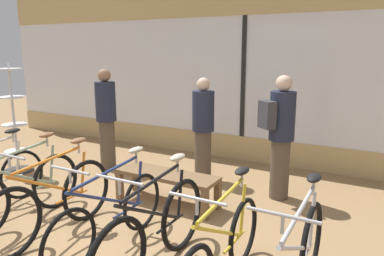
{
  "coord_description": "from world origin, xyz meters",
  "views": [
    {
      "loc": [
        2.5,
        -2.68,
        2.03
      ],
      "look_at": [
        0.0,
        1.75,
        0.95
      ],
      "focal_mm": 35.0,
      "sensor_mm": 36.0,
      "label": 1
    }
  ],
  "objects_px": {
    "bicycle_right": "(222,250)",
    "customer_by_window": "(106,117)",
    "bicycle_left": "(22,191)",
    "customer_near_rack": "(280,134)",
    "display_bench": "(167,179)",
    "bicycle_center": "(111,215)",
    "bicycle_center_right": "(155,232)",
    "accessory_rack": "(15,128)",
    "customer_mid_floor": "(203,127)",
    "bicycle_center_left": "(53,202)"
  },
  "relations": [
    {
      "from": "bicycle_right",
      "to": "customer_by_window",
      "type": "height_order",
      "value": "customer_by_window"
    },
    {
      "from": "bicycle_left",
      "to": "customer_near_rack",
      "type": "bearing_deg",
      "value": 42.5
    },
    {
      "from": "display_bench",
      "to": "customer_near_rack",
      "type": "xyz_separation_m",
      "value": [
        1.23,
        0.92,
        0.57
      ]
    },
    {
      "from": "display_bench",
      "to": "bicycle_center",
      "type": "bearing_deg",
      "value": -83.47
    },
    {
      "from": "bicycle_center_right",
      "to": "customer_near_rack",
      "type": "relative_size",
      "value": 1.03
    },
    {
      "from": "accessory_rack",
      "to": "customer_mid_floor",
      "type": "height_order",
      "value": "accessory_rack"
    },
    {
      "from": "bicycle_center_right",
      "to": "customer_by_window",
      "type": "height_order",
      "value": "customer_by_window"
    },
    {
      "from": "bicycle_center",
      "to": "display_bench",
      "type": "relative_size",
      "value": 1.23
    },
    {
      "from": "bicycle_right",
      "to": "accessory_rack",
      "type": "bearing_deg",
      "value": 164.46
    },
    {
      "from": "bicycle_center_left",
      "to": "bicycle_right",
      "type": "height_order",
      "value": "bicycle_center_left"
    },
    {
      "from": "display_bench",
      "to": "customer_near_rack",
      "type": "bearing_deg",
      "value": 36.85
    },
    {
      "from": "bicycle_left",
      "to": "accessory_rack",
      "type": "relative_size",
      "value": 0.94
    },
    {
      "from": "bicycle_left",
      "to": "bicycle_center",
      "type": "relative_size",
      "value": 0.99
    },
    {
      "from": "bicycle_center",
      "to": "display_bench",
      "type": "height_order",
      "value": "bicycle_center"
    },
    {
      "from": "bicycle_center",
      "to": "accessory_rack",
      "type": "height_order",
      "value": "accessory_rack"
    },
    {
      "from": "bicycle_right",
      "to": "customer_mid_floor",
      "type": "relative_size",
      "value": 1.02
    },
    {
      "from": "bicycle_center",
      "to": "customer_near_rack",
      "type": "height_order",
      "value": "customer_near_rack"
    },
    {
      "from": "customer_near_rack",
      "to": "customer_mid_floor",
      "type": "relative_size",
      "value": 1.06
    },
    {
      "from": "bicycle_left",
      "to": "accessory_rack",
      "type": "height_order",
      "value": "accessory_rack"
    },
    {
      "from": "bicycle_right",
      "to": "customer_by_window",
      "type": "relative_size",
      "value": 0.96
    },
    {
      "from": "customer_near_rack",
      "to": "customer_mid_floor",
      "type": "bearing_deg",
      "value": 172.19
    },
    {
      "from": "accessory_rack",
      "to": "customer_by_window",
      "type": "xyz_separation_m",
      "value": [
        1.2,
        0.89,
        0.16
      ]
    },
    {
      "from": "bicycle_center_right",
      "to": "customer_near_rack",
      "type": "xyz_separation_m",
      "value": [
        0.46,
        2.29,
        0.51
      ]
    },
    {
      "from": "bicycle_left",
      "to": "bicycle_center",
      "type": "bearing_deg",
      "value": 1.72
    },
    {
      "from": "bicycle_left",
      "to": "display_bench",
      "type": "xyz_separation_m",
      "value": [
        1.19,
        1.29,
        -0.04
      ]
    },
    {
      "from": "customer_mid_floor",
      "to": "bicycle_center_right",
      "type": "bearing_deg",
      "value": -71.99
    },
    {
      "from": "customer_near_rack",
      "to": "display_bench",
      "type": "bearing_deg",
      "value": -143.15
    },
    {
      "from": "display_bench",
      "to": "customer_by_window",
      "type": "relative_size",
      "value": 0.82
    },
    {
      "from": "customer_mid_floor",
      "to": "accessory_rack",
      "type": "bearing_deg",
      "value": -157.69
    },
    {
      "from": "bicycle_center_left",
      "to": "customer_near_rack",
      "type": "height_order",
      "value": "customer_near_rack"
    },
    {
      "from": "display_bench",
      "to": "customer_by_window",
      "type": "height_order",
      "value": "customer_by_window"
    },
    {
      "from": "bicycle_center",
      "to": "accessory_rack",
      "type": "bearing_deg",
      "value": 159.46
    },
    {
      "from": "bicycle_center",
      "to": "bicycle_right",
      "type": "relative_size",
      "value": 1.05
    },
    {
      "from": "bicycle_right",
      "to": "customer_mid_floor",
      "type": "xyz_separation_m",
      "value": [
        -1.45,
        2.4,
        0.47
      ]
    },
    {
      "from": "accessory_rack",
      "to": "display_bench",
      "type": "relative_size",
      "value": 1.3
    },
    {
      "from": "bicycle_center",
      "to": "display_bench",
      "type": "xyz_separation_m",
      "value": [
        -0.14,
        1.25,
        -0.03
      ]
    },
    {
      "from": "bicycle_center",
      "to": "customer_by_window",
      "type": "distance_m",
      "value": 2.82
    },
    {
      "from": "bicycle_center_left",
      "to": "customer_mid_floor",
      "type": "distance_m",
      "value": 2.55
    },
    {
      "from": "bicycle_center",
      "to": "customer_mid_floor",
      "type": "height_order",
      "value": "customer_mid_floor"
    },
    {
      "from": "bicycle_right",
      "to": "customer_mid_floor",
      "type": "bearing_deg",
      "value": 121.13
    },
    {
      "from": "customer_by_window",
      "to": "display_bench",
      "type": "bearing_deg",
      "value": -24.43
    },
    {
      "from": "customer_near_rack",
      "to": "customer_mid_floor",
      "type": "distance_m",
      "value": 1.28
    },
    {
      "from": "display_bench",
      "to": "bicycle_right",
      "type": "bearing_deg",
      "value": -42.8
    },
    {
      "from": "customer_near_rack",
      "to": "bicycle_left",
      "type": "bearing_deg",
      "value": -137.5
    },
    {
      "from": "bicycle_center_left",
      "to": "accessory_rack",
      "type": "relative_size",
      "value": 0.96
    },
    {
      "from": "bicycle_center_left",
      "to": "bicycle_center_right",
      "type": "bearing_deg",
      "value": -0.55
    },
    {
      "from": "bicycle_center",
      "to": "bicycle_right",
      "type": "distance_m",
      "value": 1.27
    },
    {
      "from": "bicycle_left",
      "to": "bicycle_center_left",
      "type": "relative_size",
      "value": 0.98
    },
    {
      "from": "accessory_rack",
      "to": "bicycle_center_right",
      "type": "bearing_deg",
      "value": -19.0
    },
    {
      "from": "accessory_rack",
      "to": "customer_by_window",
      "type": "relative_size",
      "value": 1.06
    }
  ]
}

